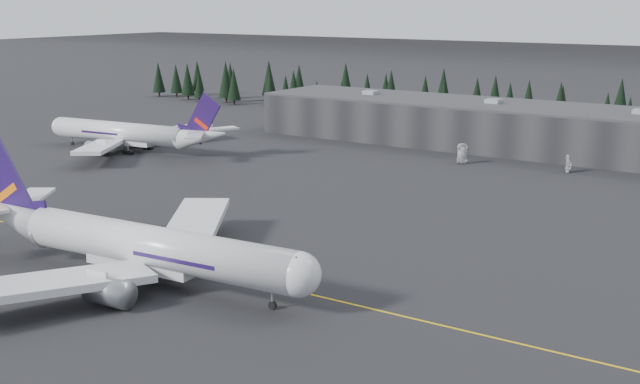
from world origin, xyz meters
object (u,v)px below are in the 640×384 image
Objects in this scene: terminal at (526,128)px; jet_main at (128,243)px; jet_parked at (134,134)px; gse_vehicle_b at (568,170)px; gse_vehicle_a at (462,161)px.

terminal is 136.92m from jet_main.
jet_parked is at bearing -145.77° from terminal.
jet_main is 106.81m from jet_parked.
terminal is at bearing -152.08° from jet_parked.
jet_parked is 13.39× the size of gse_vehicle_b.
terminal is 109.13m from jet_parked.
gse_vehicle_b is (33.05, 112.71, -4.78)m from jet_main.
gse_vehicle_a is (83.06, 33.93, -4.23)m from jet_parked.
jet_parked is at bearing -86.79° from gse_vehicle_b.
jet_main reaches higher than terminal.
gse_vehicle_a is at bearing -164.09° from jet_parked.
gse_vehicle_b is (19.05, -23.49, -5.54)m from terminal.
jet_parked reaches higher than terminal.
gse_vehicle_b is (26.21, 3.96, 0.02)m from gse_vehicle_a.
terminal is 29.91× the size of gse_vehicle_a.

